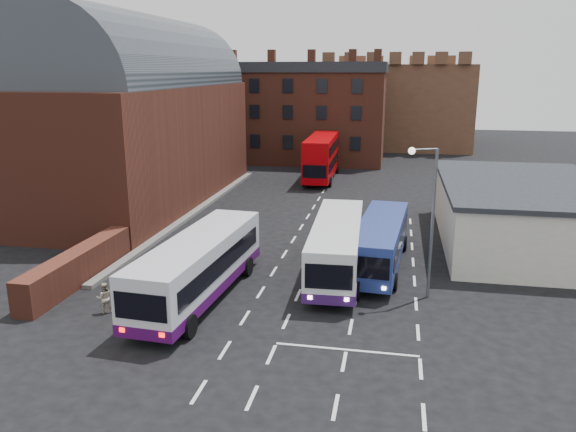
% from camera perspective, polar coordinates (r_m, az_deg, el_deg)
% --- Properties ---
extents(ground, '(180.00, 180.00, 0.00)m').
position_cam_1_polar(ground, '(27.71, -3.97, -9.60)').
color(ground, black).
extents(railway_station, '(12.00, 28.00, 16.00)m').
position_cam_1_polar(railway_station, '(50.62, -15.28, 9.95)').
color(railway_station, '#602B1E').
rests_on(railway_station, ground).
extents(forecourt_wall, '(1.20, 10.00, 1.80)m').
position_cam_1_polar(forecourt_wall, '(33.00, -20.53, -4.80)').
color(forecourt_wall, '#602B1E').
rests_on(forecourt_wall, ground).
extents(cream_building, '(10.40, 16.40, 4.25)m').
position_cam_1_polar(cream_building, '(40.35, 22.57, 0.33)').
color(cream_building, beige).
rests_on(cream_building, ground).
extents(brick_terrace, '(22.00, 10.00, 11.00)m').
position_cam_1_polar(brick_terrace, '(71.74, 0.75, 10.00)').
color(brick_terrace, brown).
rests_on(brick_terrace, ground).
extents(castle_keep, '(22.00, 22.00, 12.00)m').
position_cam_1_polar(castle_keep, '(90.54, 10.70, 11.05)').
color(castle_keep, brown).
rests_on(castle_keep, ground).
extents(bus_white_outbound, '(3.56, 11.89, 3.20)m').
position_cam_1_polar(bus_white_outbound, '(28.77, -9.06, -4.77)').
color(bus_white_outbound, silver).
rests_on(bus_white_outbound, ground).
extents(bus_white_inbound, '(3.19, 11.38, 3.08)m').
position_cam_1_polar(bus_white_inbound, '(31.89, 4.97, -2.82)').
color(bus_white_inbound, silver).
rests_on(bus_white_inbound, ground).
extents(bus_blue, '(3.28, 10.61, 2.85)m').
position_cam_1_polar(bus_blue, '(33.30, 9.36, -2.45)').
color(bus_blue, navy).
rests_on(bus_blue, ground).
extents(bus_red_double, '(3.04, 11.50, 4.58)m').
position_cam_1_polar(bus_red_double, '(59.36, 3.42, 6.01)').
color(bus_red_double, '#A90004').
rests_on(bus_red_double, ground).
extents(street_lamp, '(1.47, 0.82, 7.79)m').
position_cam_1_polar(street_lamp, '(28.51, 14.07, 0.69)').
color(street_lamp, '#595C60').
rests_on(street_lamp, ground).
extents(pedestrian_red, '(0.75, 0.65, 1.73)m').
position_cam_1_polar(pedestrian_red, '(27.12, -14.81, -8.65)').
color(pedestrian_red, maroon).
rests_on(pedestrian_red, ground).
extents(pedestrian_beige, '(0.92, 0.85, 1.52)m').
position_cam_1_polar(pedestrian_beige, '(28.60, -18.14, -7.89)').
color(pedestrian_beige, '#C4B199').
rests_on(pedestrian_beige, ground).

